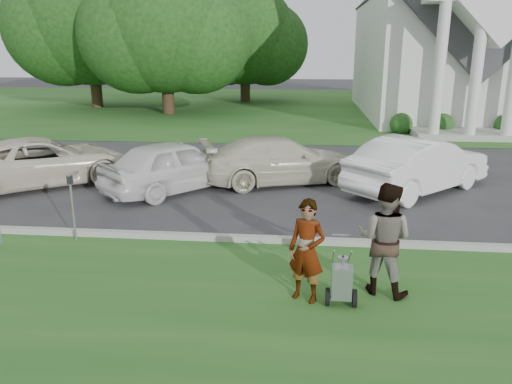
# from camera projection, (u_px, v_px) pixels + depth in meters

# --- Properties ---
(ground) EXTENTS (120.00, 120.00, 0.00)m
(ground) POSITION_uv_depth(u_px,v_px,m) (265.00, 253.00, 10.33)
(ground) COLOR #333335
(ground) RESTS_ON ground
(grass_strip) EXTENTS (80.00, 7.00, 0.01)m
(grass_strip) POSITION_uv_depth(u_px,v_px,m) (249.00, 331.00, 7.46)
(grass_strip) COLOR #225A1F
(grass_strip) RESTS_ON ground
(church_lawn) EXTENTS (80.00, 30.00, 0.01)m
(church_lawn) POSITION_uv_depth(u_px,v_px,m) (295.00, 106.00, 36.14)
(church_lawn) COLOR #225A1F
(church_lawn) RESTS_ON ground
(curb) EXTENTS (80.00, 0.18, 0.15)m
(curb) POSITION_uv_depth(u_px,v_px,m) (267.00, 240.00, 10.84)
(curb) COLOR #9E9E93
(curb) RESTS_ON ground
(church) EXTENTS (9.19, 19.00, 24.10)m
(church) POSITION_uv_depth(u_px,v_px,m) (446.00, 16.00, 29.92)
(church) COLOR white
(church) RESTS_ON ground
(tree_left) EXTENTS (10.63, 8.40, 9.71)m
(tree_left) POSITION_uv_depth(u_px,v_px,m) (165.00, 30.00, 30.68)
(tree_left) COLOR #332316
(tree_left) RESTS_ON ground
(tree_far) EXTENTS (11.64, 9.20, 10.73)m
(tree_far) POSITION_uv_depth(u_px,v_px,m) (90.00, 23.00, 33.96)
(tree_far) COLOR #332316
(tree_far) RESTS_ON ground
(tree_back) EXTENTS (9.61, 7.60, 8.89)m
(tree_back) POSITION_uv_depth(u_px,v_px,m) (245.00, 39.00, 38.06)
(tree_back) COLOR #332316
(tree_back) RESTS_ON ground
(striping_cart) EXTENTS (0.52, 1.01, 0.93)m
(striping_cart) POSITION_uv_depth(u_px,v_px,m) (342.00, 283.00, 8.11)
(striping_cart) COLOR black
(striping_cart) RESTS_ON ground
(person_left) EXTENTS (0.75, 0.65, 1.74)m
(person_left) POSITION_uv_depth(u_px,v_px,m) (307.00, 252.00, 8.17)
(person_left) COLOR #999999
(person_left) RESTS_ON ground
(person_right) EXTENTS (1.17, 1.07, 1.95)m
(person_right) POSITION_uv_depth(u_px,v_px,m) (384.00, 240.00, 8.40)
(person_right) COLOR #999999
(person_right) RESTS_ON ground
(parking_meter_near) EXTENTS (0.11, 0.10, 1.50)m
(parking_meter_near) POSITION_uv_depth(u_px,v_px,m) (72.00, 199.00, 10.73)
(parking_meter_near) COLOR #95989D
(parking_meter_near) RESTS_ON ground
(car_a) EXTENTS (5.66, 5.12, 1.46)m
(car_a) POSITION_uv_depth(u_px,v_px,m) (43.00, 161.00, 15.30)
(car_a) COLOR silver
(car_a) RESTS_ON ground
(car_b) EXTENTS (4.36, 4.55, 1.53)m
(car_b) POSITION_uv_depth(u_px,v_px,m) (176.00, 165.00, 14.64)
(car_b) COLOR white
(car_b) RESTS_ON ground
(car_c) EXTENTS (5.34, 3.65, 1.44)m
(car_c) POSITION_uv_depth(u_px,v_px,m) (280.00, 160.00, 15.54)
(car_c) COLOR beige
(car_c) RESTS_ON ground
(car_d) EXTENTS (4.74, 4.66, 1.62)m
(car_d) POSITION_uv_depth(u_px,v_px,m) (418.00, 165.00, 14.51)
(car_d) COLOR white
(car_d) RESTS_ON ground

